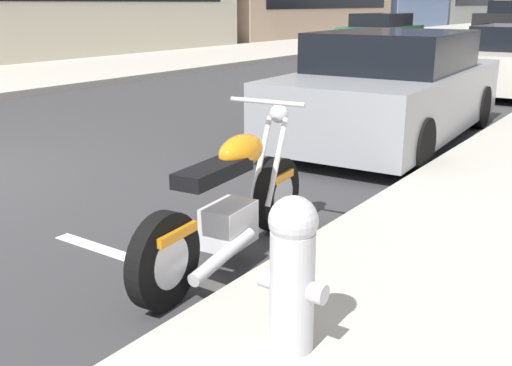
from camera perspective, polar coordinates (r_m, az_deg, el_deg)
sidewalk_far_curb at (r=19.83m, az=-6.72°, el=11.63°), size 120.00×5.00×0.14m
parking_stall_stripe at (r=4.31m, az=-8.95°, el=-8.04°), size 0.12×2.20×0.01m
parked_motorcycle at (r=4.23m, az=-2.40°, el=-2.23°), size 2.10×0.62×1.10m
parked_car_at_intersection at (r=8.33m, az=12.79°, el=8.63°), size 4.57×2.09×1.44m
car_opposite_curb at (r=24.50m, az=11.79°, el=13.77°), size 4.60×1.85×1.41m
fire_hydrant at (r=2.93m, az=3.48°, el=-8.24°), size 0.24×0.36×0.79m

